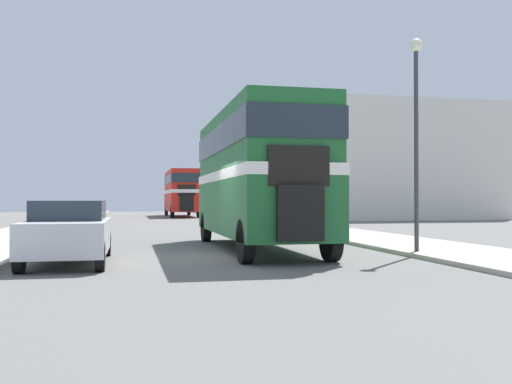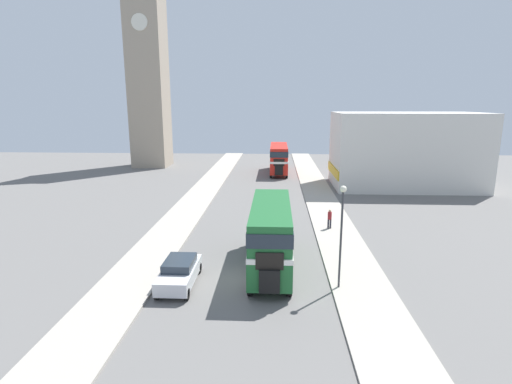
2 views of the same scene
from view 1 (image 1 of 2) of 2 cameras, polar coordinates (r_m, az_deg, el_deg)
ground_plane at (r=15.35m, az=-3.91°, el=-6.52°), size 120.00×120.00×0.00m
sidewalk_right at (r=17.64m, az=18.43°, el=-5.54°), size 3.50×120.00×0.12m
double_decker_bus at (r=17.56m, az=0.02°, el=2.28°), size 2.47×9.45×4.15m
bus_distant at (r=52.64m, az=-7.48°, el=0.26°), size 2.52×10.47×4.16m
car_parked_near at (r=14.51m, az=-18.18°, el=-3.72°), size 1.82×4.40×1.51m
pedestrian_walking at (r=26.58m, az=6.35°, el=-1.86°), size 0.33×0.33×1.62m
street_lamp at (r=16.43m, az=15.72°, el=7.72°), size 0.36×0.36×5.86m
shop_building_block at (r=47.70m, az=12.49°, el=2.90°), size 17.52×9.53×9.15m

